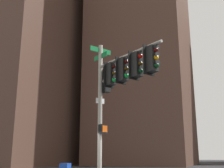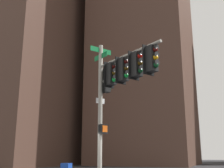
# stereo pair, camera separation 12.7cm
# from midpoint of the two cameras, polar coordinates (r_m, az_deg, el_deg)

# --- Properties ---
(signal_pole_assembly) EXTENTS (2.65, 3.81, 6.63)m
(signal_pole_assembly) POSITION_cam_midpoint_polar(r_m,az_deg,el_deg) (12.25, 1.53, 0.60)
(signal_pole_assembly) COLOR #9E998C
(signal_pole_assembly) RESTS_ON ground_plane
(building_brick_nearside) EXTENTS (26.63, 14.18, 52.68)m
(building_brick_nearside) POSITION_cam_midpoint_polar(r_m,az_deg,el_deg) (55.74, -13.46, 12.79)
(building_brick_nearside) COLOR #4C3328
(building_brick_nearside) RESTS_ON ground_plane
(building_brick_midblock) EXTENTS (19.40, 15.45, 49.85)m
(building_brick_midblock) POSITION_cam_midpoint_polar(r_m,az_deg,el_deg) (55.37, 6.66, 11.04)
(building_brick_midblock) COLOR #4C3328
(building_brick_midblock) RESTS_ON ground_plane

